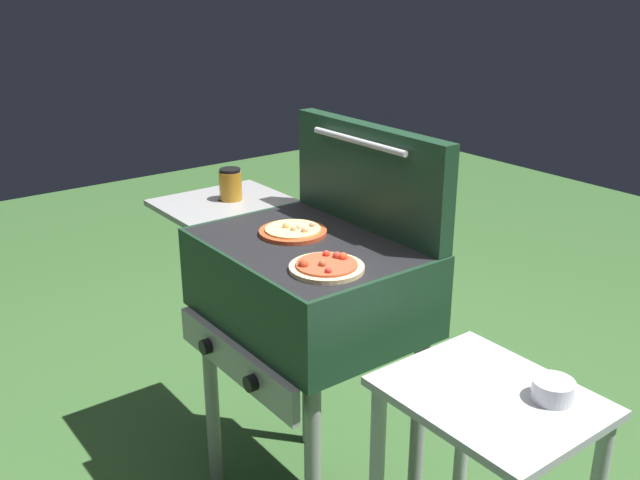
% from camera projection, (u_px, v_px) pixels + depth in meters
% --- Properties ---
extents(grill, '(0.96, 0.53, 0.90)m').
position_uv_depth(grill, '(305.00, 288.00, 2.03)').
color(grill, '#193823').
rests_on(grill, ground_plane).
extents(grill_lid_open, '(0.63, 0.08, 0.30)m').
position_uv_depth(grill_lid_open, '(369.00, 176.00, 2.04)').
color(grill_lid_open, '#193823').
rests_on(grill_lid_open, grill).
extents(pizza_cheese, '(0.19, 0.19, 0.03)m').
position_uv_depth(pizza_cheese, '(293.00, 231.00, 2.03)').
color(pizza_cheese, '#C64723').
rests_on(pizza_cheese, grill).
extents(pizza_pepperoni, '(0.19, 0.19, 0.03)m').
position_uv_depth(pizza_pepperoni, '(327.00, 266.00, 1.78)').
color(pizza_pepperoni, beige).
rests_on(pizza_pepperoni, grill).
extents(sauce_jar, '(0.07, 0.07, 0.10)m').
position_uv_depth(sauce_jar, '(231.00, 184.00, 2.32)').
color(sauce_jar, '#B77A1E').
rests_on(sauce_jar, grill).
extents(prep_table, '(0.44, 0.36, 0.75)m').
position_uv_depth(prep_table, '(483.00, 475.00, 1.61)').
color(prep_table, '#B2B2B7').
rests_on(prep_table, ground_plane).
extents(topping_bowl_near, '(0.09, 0.09, 0.04)m').
position_uv_depth(topping_bowl_near, '(553.00, 391.00, 1.50)').
color(topping_bowl_near, silver).
rests_on(topping_bowl_near, prep_table).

